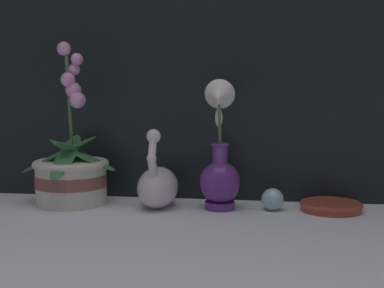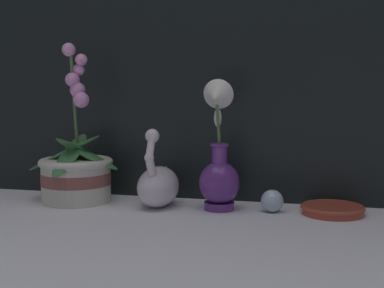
% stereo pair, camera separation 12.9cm
% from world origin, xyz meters
% --- Properties ---
extents(ground_plane, '(2.80, 2.80, 0.00)m').
position_xyz_m(ground_plane, '(0.00, 0.00, 0.00)').
color(ground_plane, white).
extents(orchid_potted_plant, '(0.25, 0.25, 0.40)m').
position_xyz_m(orchid_potted_plant, '(-0.33, 0.10, 0.08)').
color(orchid_potted_plant, beige).
rests_on(orchid_potted_plant, ground_plane).
extents(swan_figurine, '(0.10, 0.17, 0.20)m').
position_xyz_m(swan_figurine, '(-0.10, 0.09, 0.06)').
color(swan_figurine, white).
rests_on(swan_figurine, ground_plane).
extents(blue_vase, '(0.10, 0.12, 0.31)m').
position_xyz_m(blue_vase, '(0.05, 0.09, 0.10)').
color(blue_vase, '#602D7F').
rests_on(blue_vase, ground_plane).
extents(glass_sphere, '(0.05, 0.05, 0.05)m').
position_xyz_m(glass_sphere, '(0.18, 0.10, 0.03)').
color(glass_sphere, silver).
rests_on(glass_sphere, ground_plane).
extents(amber_dish, '(0.15, 0.15, 0.02)m').
position_xyz_m(amber_dish, '(0.32, 0.11, 0.01)').
color(amber_dish, '#A8422D').
rests_on(amber_dish, ground_plane).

